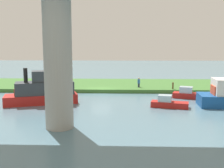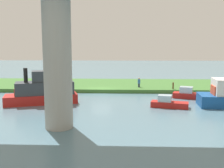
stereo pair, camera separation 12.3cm
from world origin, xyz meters
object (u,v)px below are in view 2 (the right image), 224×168
(pontoon_yellow, at_px, (44,90))
(skiff_small, at_px, (168,103))
(houseboat_blue, at_px, (190,94))
(mooring_post, at_px, (173,86))
(person_on_bank, at_px, (139,82))
(bridge_pylon, at_px, (57,62))

(pontoon_yellow, relative_size, skiff_small, 2.04)
(pontoon_yellow, height_order, skiff_small, pontoon_yellow)
(houseboat_blue, bearing_deg, pontoon_yellow, 11.55)
(mooring_post, height_order, houseboat_blue, mooring_post)
(mooring_post, xyz_separation_m, skiff_small, (2.11, 8.89, -0.50))
(person_on_bank, relative_size, mooring_post, 1.51)
(person_on_bank, height_order, skiff_small, person_on_bank)
(pontoon_yellow, height_order, houseboat_blue, pontoon_yellow)
(mooring_post, bearing_deg, person_on_bank, -18.51)
(houseboat_blue, bearing_deg, person_on_bank, -42.55)
(person_on_bank, relative_size, skiff_small, 0.34)
(pontoon_yellow, xyz_separation_m, skiff_small, (-13.71, 1.50, -1.03))
(skiff_small, bearing_deg, houseboat_blue, -124.46)
(bridge_pylon, xyz_separation_m, houseboat_blue, (-13.27, -12.47, -4.68))
(person_on_bank, distance_m, pontoon_yellow, 14.35)
(pontoon_yellow, relative_size, houseboat_blue, 1.84)
(mooring_post, distance_m, houseboat_blue, 4.14)
(houseboat_blue, relative_size, skiff_small, 1.11)
(houseboat_blue, bearing_deg, mooring_post, -71.21)
(mooring_post, relative_size, houseboat_blue, 0.20)
(pontoon_yellow, bearing_deg, houseboat_blue, -168.45)
(person_on_bank, bearing_deg, mooring_post, 161.49)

